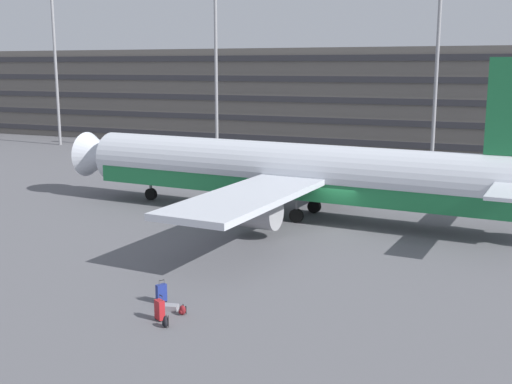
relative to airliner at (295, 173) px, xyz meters
name	(u,v)px	position (x,y,z in m)	size (l,w,h in m)	color
ground_plane	(335,228)	(3.43, -2.04, -2.95)	(600.00, 600.00, 0.00)	#5B5B60
terminal_structure	(437,99)	(3.43, 40.96, 3.08)	(156.34, 16.00, 12.07)	#605B56
airliner	(295,173)	(0.00, 0.00, 0.00)	(36.14, 29.12, 10.45)	silver
light_mast_far_left	(54,42)	(-41.32, 25.45, 9.97)	(1.80, 0.50, 22.44)	gray
light_mast_left	(216,54)	(-18.74, 25.45, 8.26)	(1.80, 0.50, 19.14)	gray
light_mast_center_left	(439,32)	(5.29, 25.45, 10.18)	(1.80, 0.50, 22.85)	gray
suitcase_red	(169,307)	(0.98, -17.90, -2.84)	(0.80, 0.56, 0.21)	gray
suitcase_upright	(160,310)	(1.21, -19.02, -2.51)	(0.50, 0.43, 1.03)	#B21E23
suitcase_large	(161,293)	(0.24, -17.32, -2.52)	(0.40, 0.50, 1.03)	navy
backpack_black	(182,310)	(1.75, -18.18, -2.76)	(0.38, 0.37, 0.45)	maroon
backpack_teal	(165,322)	(1.79, -19.54, -2.72)	(0.38, 0.43, 0.52)	black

